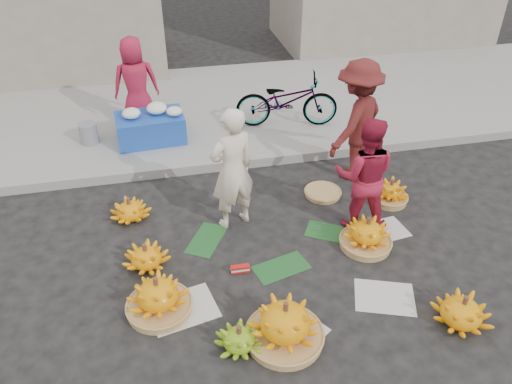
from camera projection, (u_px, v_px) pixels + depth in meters
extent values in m
plane|color=black|center=(285.00, 255.00, 6.09)|extent=(80.00, 80.00, 0.00)
cube|color=gray|center=(249.00, 160.00, 7.82)|extent=(40.00, 0.25, 0.15)
cube|color=gray|center=(227.00, 106.00, 9.52)|extent=(40.00, 4.00, 0.12)
cylinder|color=#AA7E47|center=(160.00, 307.00, 5.35)|extent=(0.69, 0.69, 0.09)
cylinder|color=#502E20|center=(156.00, 282.00, 5.14)|extent=(0.05, 0.05, 0.12)
cylinder|color=#502E20|center=(239.00, 331.00, 4.84)|extent=(0.05, 0.05, 0.12)
cylinder|color=#AA7E47|center=(284.00, 336.00, 5.03)|extent=(0.78, 0.78, 0.09)
cylinder|color=#502E20|center=(286.00, 308.00, 4.79)|extent=(0.05, 0.05, 0.12)
cylinder|color=#502E20|center=(465.00, 301.00, 5.06)|extent=(0.05, 0.05, 0.12)
cylinder|color=#AA7E47|center=(365.00, 243.00, 6.22)|extent=(0.63, 0.63, 0.09)
cylinder|color=#502E20|center=(369.00, 222.00, 6.03)|extent=(0.05, 0.05, 0.12)
cylinder|color=#AA7E47|center=(389.00, 199.00, 7.01)|extent=(0.49, 0.49, 0.09)
cylinder|color=#502E20|center=(392.00, 183.00, 6.86)|extent=(0.05, 0.05, 0.12)
cylinder|color=#502E20|center=(145.00, 249.00, 5.80)|extent=(0.05, 0.05, 0.12)
cylinder|color=#502E20|center=(128.00, 202.00, 6.57)|extent=(0.05, 0.05, 0.12)
cylinder|color=#AA7E47|center=(323.00, 193.00, 7.15)|extent=(0.62, 0.62, 0.06)
cube|color=red|center=(240.00, 269.00, 5.82)|extent=(0.22, 0.08, 0.09)
imported|color=white|center=(232.00, 170.00, 6.17)|extent=(0.70, 0.58, 1.65)
imported|color=#BB1C38|center=(364.00, 176.00, 6.15)|extent=(0.91, 0.81, 1.55)
imported|color=maroon|center=(356.00, 121.00, 7.10)|extent=(1.32, 1.26, 1.80)
cube|color=#1942A8|center=(151.00, 128.00, 8.14)|extent=(1.12, 0.75, 0.45)
ellipsoid|color=white|center=(131.00, 114.00, 7.89)|extent=(0.29, 0.29, 0.16)
ellipsoid|color=white|center=(157.00, 108.00, 8.02)|extent=(0.32, 0.32, 0.18)
ellipsoid|color=white|center=(174.00, 112.00, 7.97)|extent=(0.25, 0.25, 0.14)
cylinder|color=gray|center=(89.00, 133.00, 8.11)|extent=(0.30, 0.30, 0.34)
imported|color=#BB1C38|center=(136.00, 83.00, 8.29)|extent=(0.79, 0.55, 1.54)
imported|color=gray|center=(287.00, 100.00, 8.48)|extent=(0.90, 1.82, 0.91)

